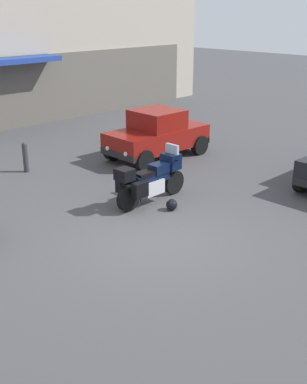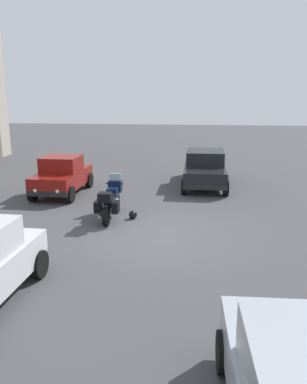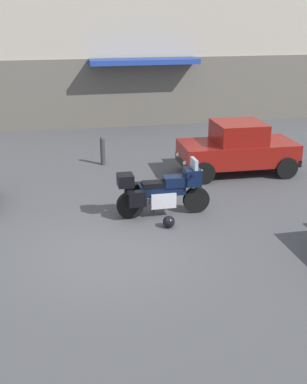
{
  "view_description": "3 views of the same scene",
  "coord_description": "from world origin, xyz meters",
  "px_view_note": "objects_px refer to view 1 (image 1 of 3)",
  "views": [
    {
      "loc": [
        -6.71,
        -6.58,
        4.64
      ],
      "look_at": [
        0.16,
        0.28,
        0.96
      ],
      "focal_mm": 46.02,
      "sensor_mm": 36.0,
      "label": 1
    },
    {
      "loc": [
        -10.77,
        -1.12,
        4.08
      ],
      "look_at": [
        0.87,
        0.14,
        1.07
      ],
      "focal_mm": 36.48,
      "sensor_mm": 36.0,
      "label": 2
    },
    {
      "loc": [
        -1.05,
        -8.78,
        4.6
      ],
      "look_at": [
        0.94,
        0.45,
        1.05
      ],
      "focal_mm": 45.25,
      "sensor_mm": 36.0,
      "label": 3
    }
  ],
  "objects_px": {
    "motorcycle": "(151,179)",
    "bollard_curbside": "(25,156)",
    "car_compact_side": "(157,134)",
    "helmet": "(172,205)"
  },
  "relations": [
    {
      "from": "car_compact_side",
      "to": "bollard_curbside",
      "type": "xyz_separation_m",
      "value": [
        -3.83,
        1.7,
        -0.29
      ]
    },
    {
      "from": "motorcycle",
      "to": "car_compact_side",
      "type": "height_order",
      "value": "car_compact_side"
    },
    {
      "from": "motorcycle",
      "to": "bollard_curbside",
      "type": "xyz_separation_m",
      "value": [
        -0.9,
        4.36,
        -0.14
      ]
    },
    {
      "from": "helmet",
      "to": "bollard_curbside",
      "type": "xyz_separation_m",
      "value": [
        -0.9,
        5.08,
        0.34
      ]
    },
    {
      "from": "car_compact_side",
      "to": "helmet",
      "type": "bearing_deg",
      "value": 50.5
    },
    {
      "from": "helmet",
      "to": "car_compact_side",
      "type": "bearing_deg",
      "value": 49.14
    },
    {
      "from": "motorcycle",
      "to": "bollard_curbside",
      "type": "relative_size",
      "value": 2.47
    },
    {
      "from": "helmet",
      "to": "motorcycle",
      "type": "bearing_deg",
      "value": 89.7
    },
    {
      "from": "motorcycle",
      "to": "helmet",
      "type": "xyz_separation_m",
      "value": [
        -0.0,
        -0.73,
        -0.48
      ]
    },
    {
      "from": "motorcycle",
      "to": "car_compact_side",
      "type": "bearing_deg",
      "value": 41.88
    }
  ]
}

